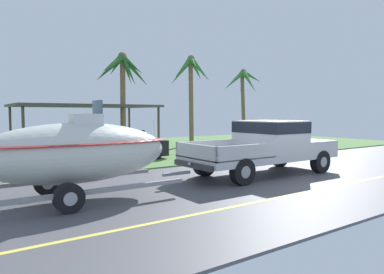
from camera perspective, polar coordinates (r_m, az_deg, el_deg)
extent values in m
cube|color=#4C4C51|center=(12.07, 14.69, -6.47)|extent=(36.00, 8.00, 0.06)
cube|color=#567F42|center=(20.87, -9.00, -2.01)|extent=(36.00, 14.00, 0.11)
cube|color=#DBCC4C|center=(11.01, 21.91, -7.43)|extent=(34.20, 0.12, 0.01)
cube|color=silver|center=(12.34, 11.23, -3.10)|extent=(5.68, 2.08, 0.22)
cube|color=silver|center=(13.85, 17.12, -1.20)|extent=(1.59, 2.08, 0.38)
cube|color=silver|center=(12.56, 12.53, 0.07)|extent=(1.70, 2.08, 1.12)
cube|color=black|center=(12.55, 12.55, 1.56)|extent=(1.72, 2.10, 0.38)
cube|color=gray|center=(11.20, 5.39, -3.07)|extent=(2.39, 2.08, 0.04)
cube|color=silver|center=(11.95, 2.29, -1.63)|extent=(2.39, 0.08, 0.45)
cube|color=silver|center=(10.44, 8.95, -2.47)|extent=(2.39, 0.08, 0.45)
cube|color=silver|center=(10.47, 0.57, -2.41)|extent=(0.08, 2.08, 0.45)
cube|color=#333338|center=(10.46, 0.12, -4.59)|extent=(0.12, 1.87, 0.16)
sphere|color=#B2B2B7|center=(10.39, -0.42, -4.38)|extent=(0.10, 0.10, 0.10)
cylinder|color=black|center=(14.42, 13.98, -3.06)|extent=(0.80, 0.28, 0.80)
cylinder|color=#9E9EA3|center=(14.42, 13.98, -3.06)|extent=(0.36, 0.29, 0.36)
cylinder|color=black|center=(13.29, 20.02, -3.76)|extent=(0.80, 0.28, 0.80)
cylinder|color=#9E9EA3|center=(13.29, 20.02, -3.76)|extent=(0.36, 0.29, 0.36)
cylinder|color=black|center=(11.89, 2.04, -4.41)|extent=(0.80, 0.28, 0.80)
cylinder|color=#9E9EA3|center=(11.89, 2.04, -4.41)|extent=(0.36, 0.29, 0.36)
cylinder|color=black|center=(10.48, 8.17, -5.55)|extent=(0.80, 0.28, 0.80)
cylinder|color=#9E9EA3|center=(10.48, 8.17, -5.55)|extent=(0.36, 0.29, 0.36)
cube|color=gray|center=(10.18, -2.52, -5.92)|extent=(0.90, 0.10, 0.08)
cube|color=gray|center=(9.88, -19.60, -6.44)|extent=(4.76, 0.12, 0.10)
cube|color=gray|center=(8.15, -16.12, -8.52)|extent=(4.76, 0.12, 0.10)
cylinder|color=black|center=(9.83, -22.38, -6.90)|extent=(0.64, 0.22, 0.64)
cylinder|color=#9E9EA3|center=(9.83, -22.38, -6.90)|extent=(0.29, 0.23, 0.29)
cylinder|color=black|center=(7.97, -19.26, -9.31)|extent=(0.64, 0.22, 0.64)
cylinder|color=#9E9EA3|center=(7.97, -19.26, -9.31)|extent=(0.29, 0.23, 0.29)
ellipsoid|color=silver|center=(8.89, -18.13, -2.47)|extent=(4.62, 1.74, 1.45)
ellipsoid|color=#B22626|center=(8.87, -18.17, -0.84)|extent=(4.71, 1.77, 0.12)
cube|color=silver|center=(8.92, -16.80, 1.53)|extent=(0.70, 0.60, 0.65)
cube|color=slate|center=(9.01, -15.04, 4.61)|extent=(0.06, 0.56, 0.36)
cylinder|color=silver|center=(9.66, -6.32, 1.39)|extent=(0.04, 0.04, 0.50)
cube|color=black|center=(15.81, -12.22, -1.96)|extent=(4.38, 1.77, 0.70)
cube|color=black|center=(15.68, -12.99, 0.18)|extent=(2.45, 1.63, 0.50)
cylinder|color=black|center=(17.17, -8.66, -2.14)|extent=(0.66, 0.22, 0.66)
cylinder|color=#9E9EA3|center=(17.17, -8.66, -2.14)|extent=(0.30, 0.23, 0.30)
cylinder|color=black|center=(15.76, -6.08, -2.65)|extent=(0.66, 0.22, 0.66)
cylinder|color=#9E9EA3|center=(15.76, -6.08, -2.65)|extent=(0.30, 0.23, 0.30)
cylinder|color=black|center=(16.08, -18.22, -2.69)|extent=(0.66, 0.22, 0.66)
cylinder|color=#9E9EA3|center=(16.08, -18.22, -2.69)|extent=(0.30, 0.23, 0.30)
cylinder|color=black|center=(14.57, -16.41, -3.31)|extent=(0.66, 0.22, 0.66)
cylinder|color=#9E9EA3|center=(14.57, -16.41, -3.31)|extent=(0.30, 0.23, 0.30)
cylinder|color=#4C4238|center=(24.90, -10.10, 1.78)|extent=(0.14, 0.14, 2.47)
cylinder|color=#4C4238|center=(21.24, -5.42, 1.48)|extent=(0.14, 0.14, 2.47)
cylinder|color=#4C4238|center=(22.80, -27.28, 1.23)|extent=(0.14, 0.14, 2.47)
cylinder|color=#4C4238|center=(18.73, -25.59, 0.81)|extent=(0.14, 0.14, 2.47)
cube|color=#4C4742|center=(21.61, -16.81, 4.84)|extent=(7.92, 4.61, 0.14)
cylinder|color=brown|center=(20.29, -11.09, 5.28)|extent=(0.30, 0.36, 5.29)
cone|color=#286028|center=(20.65, -9.14, 10.41)|extent=(1.79, 0.59, 1.84)
cone|color=#286028|center=(21.18, -10.44, 10.46)|extent=(1.43, 1.50, 1.65)
cone|color=#286028|center=(21.18, -12.18, 11.17)|extent=(0.39, 1.76, 1.14)
cone|color=#286028|center=(20.70, -13.26, 10.69)|extent=(1.61, 1.51, 1.64)
cone|color=#286028|center=(20.19, -12.71, 11.46)|extent=(1.44, 0.46, 1.21)
cone|color=#286028|center=(19.62, -12.45, 11.54)|extent=(1.89, 1.66, 1.40)
cone|color=#286028|center=(19.93, -10.18, 10.55)|extent=(0.60, 1.51, 1.86)
cone|color=#286028|center=(20.30, -9.61, 11.38)|extent=(1.23, 1.13, 1.23)
sphere|color=brown|center=(20.54, -11.19, 12.67)|extent=(0.48, 0.48, 0.48)
cylinder|color=brown|center=(27.92, 8.26, 4.94)|extent=(0.28, 0.60, 5.33)
cone|color=#387A38|center=(28.58, 9.30, 8.76)|extent=(1.73, 0.46, 1.71)
cone|color=#387A38|center=(28.60, 8.07, 8.83)|extent=(1.18, 1.51, 1.70)
cone|color=#387A38|center=(28.21, 6.80, 9.04)|extent=(1.30, 1.68, 1.60)
cone|color=#387A38|center=(27.54, 7.42, 9.58)|extent=(1.52, 0.49, 1.13)
cone|color=#387A38|center=(27.45, 8.76, 9.86)|extent=(0.96, 1.51, 0.98)
cone|color=#387A38|center=(27.95, 9.72, 9.51)|extent=(1.21, 1.44, 1.14)
sphere|color=brown|center=(28.10, 8.31, 10.37)|extent=(0.45, 0.45, 0.45)
cylinder|color=brown|center=(23.47, -0.15, 5.65)|extent=(0.30, 0.42, 5.70)
cone|color=#387A38|center=(23.97, 0.66, 10.89)|extent=(1.29, 0.59, 1.52)
cone|color=#387A38|center=(24.24, -0.30, 10.61)|extent=(0.99, 1.44, 1.67)
cone|color=#387A38|center=(24.13, -1.44, 11.11)|extent=(0.77, 1.70, 1.38)
cone|color=#387A38|center=(23.60, -1.74, 10.57)|extent=(1.61, 1.23, 1.92)
cone|color=#387A38|center=(23.19, -1.16, 11.46)|extent=(1.55, 0.77, 1.33)
cone|color=#387A38|center=(22.96, 0.24, 11.92)|extent=(0.91, 1.61, 1.00)
cone|color=#387A38|center=(23.34, 1.32, 10.82)|extent=(1.08, 1.60, 1.76)
sphere|color=brown|center=(23.73, -0.15, 12.54)|extent=(0.48, 0.48, 0.48)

